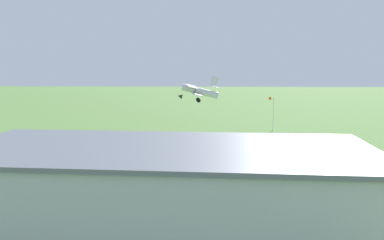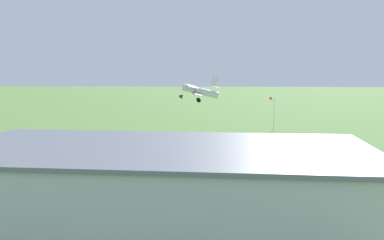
{
  "view_description": "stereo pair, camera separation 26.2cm",
  "coord_description": "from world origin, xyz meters",
  "px_view_note": "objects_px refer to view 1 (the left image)",
  "views": [
    {
      "loc": [
        -1.07,
        68.93,
        12.68
      ],
      "look_at": [
        1.4,
        14.1,
        5.46
      ],
      "focal_mm": 37.22,
      "sensor_mm": 36.0,
      "label": 1
    },
    {
      "loc": [
        -1.33,
        68.92,
        12.68
      ],
      "look_at": [
        1.4,
        14.1,
        5.46
      ],
      "focal_mm": 37.22,
      "sensor_mm": 36.0,
      "label": 2
    }
  ],
  "objects_px": {
    "truck_box_grey": "(305,158)",
    "windsock": "(271,101)",
    "biplane": "(198,91)",
    "person_watching_takeoff": "(132,158)",
    "car_yellow": "(38,168)",
    "hangar": "(164,184)",
    "person_near_hangar_door": "(147,158)",
    "person_walking_on_apron": "(119,160)"
  },
  "relations": [
    {
      "from": "biplane",
      "to": "car_yellow",
      "type": "height_order",
      "value": "biplane"
    },
    {
      "from": "person_walking_on_apron",
      "to": "hangar",
      "type": "bearing_deg",
      "value": 114.05
    },
    {
      "from": "biplane",
      "to": "person_watching_takeoff",
      "type": "relative_size",
      "value": 5.44
    },
    {
      "from": "biplane",
      "to": "person_walking_on_apron",
      "type": "distance_m",
      "value": 19.09
    },
    {
      "from": "biplane",
      "to": "person_near_hangar_door",
      "type": "height_order",
      "value": "biplane"
    },
    {
      "from": "windsock",
      "to": "person_watching_takeoff",
      "type": "bearing_deg",
      "value": 52.91
    },
    {
      "from": "truck_box_grey",
      "to": "person_near_hangar_door",
      "type": "distance_m",
      "value": 20.1
    },
    {
      "from": "person_walking_on_apron",
      "to": "windsock",
      "type": "height_order",
      "value": "windsock"
    },
    {
      "from": "hangar",
      "to": "truck_box_grey",
      "type": "relative_size",
      "value": 5.32
    },
    {
      "from": "person_watching_takeoff",
      "to": "hangar",
      "type": "bearing_deg",
      "value": 108.75
    },
    {
      "from": "person_watching_takeoff",
      "to": "windsock",
      "type": "bearing_deg",
      "value": -127.09
    },
    {
      "from": "biplane",
      "to": "person_near_hangar_door",
      "type": "distance_m",
      "value": 16.64
    },
    {
      "from": "biplane",
      "to": "truck_box_grey",
      "type": "xyz_separation_m",
      "value": [
        -13.7,
        15.65,
        -7.3
      ]
    },
    {
      "from": "car_yellow",
      "to": "truck_box_grey",
      "type": "height_order",
      "value": "truck_box_grey"
    },
    {
      "from": "car_yellow",
      "to": "windsock",
      "type": "relative_size",
      "value": 0.63
    },
    {
      "from": "truck_box_grey",
      "to": "windsock",
      "type": "bearing_deg",
      "value": -91.01
    },
    {
      "from": "person_watching_takeoff",
      "to": "person_near_hangar_door",
      "type": "distance_m",
      "value": 2.11
    },
    {
      "from": "person_near_hangar_door",
      "to": "person_watching_takeoff",
      "type": "bearing_deg",
      "value": -4.39
    },
    {
      "from": "hangar",
      "to": "person_watching_takeoff",
      "type": "distance_m",
      "value": 20.36
    },
    {
      "from": "hangar",
      "to": "person_near_hangar_door",
      "type": "distance_m",
      "value": 19.63
    },
    {
      "from": "hangar",
      "to": "person_walking_on_apron",
      "type": "distance_m",
      "value": 19.72
    },
    {
      "from": "biplane",
      "to": "person_near_hangar_door",
      "type": "xyz_separation_m",
      "value": [
        6.23,
        13.12,
        -8.12
      ]
    },
    {
      "from": "biplane",
      "to": "windsock",
      "type": "bearing_deg",
      "value": -130.13
    },
    {
      "from": "car_yellow",
      "to": "person_near_hangar_door",
      "type": "distance_m",
      "value": 13.44
    },
    {
      "from": "biplane",
      "to": "person_watching_takeoff",
      "type": "xyz_separation_m",
      "value": [
        8.33,
        12.96,
        -8.1
      ]
    },
    {
      "from": "car_yellow",
      "to": "person_walking_on_apron",
      "type": "xyz_separation_m",
      "value": [
        -8.64,
        -4.47,
        0.03
      ]
    },
    {
      "from": "truck_box_grey",
      "to": "biplane",
      "type": "bearing_deg",
      "value": -48.8
    },
    {
      "from": "hangar",
      "to": "truck_box_grey",
      "type": "bearing_deg",
      "value": -133.33
    },
    {
      "from": "truck_box_grey",
      "to": "person_watching_takeoff",
      "type": "height_order",
      "value": "truck_box_grey"
    },
    {
      "from": "car_yellow",
      "to": "person_near_hangar_door",
      "type": "height_order",
      "value": "person_near_hangar_door"
    },
    {
      "from": "car_yellow",
      "to": "person_near_hangar_door",
      "type": "relative_size",
      "value": 2.53
    },
    {
      "from": "hangar",
      "to": "biplane",
      "type": "xyz_separation_m",
      "value": [
        -1.83,
        -32.12,
        5.83
      ]
    },
    {
      "from": "car_yellow",
      "to": "person_near_hangar_door",
      "type": "xyz_separation_m",
      "value": [
        -12.23,
        -5.57,
        0.01
      ]
    },
    {
      "from": "car_yellow",
      "to": "hangar",
      "type": "bearing_deg",
      "value": 141.08
    },
    {
      "from": "hangar",
      "to": "person_walking_on_apron",
      "type": "height_order",
      "value": "hangar"
    },
    {
      "from": "hangar",
      "to": "car_yellow",
      "type": "height_order",
      "value": "hangar"
    },
    {
      "from": "hangar",
      "to": "person_walking_on_apron",
      "type": "bearing_deg",
      "value": -65.95
    },
    {
      "from": "car_yellow",
      "to": "person_near_hangar_door",
      "type": "bearing_deg",
      "value": -155.51
    },
    {
      "from": "car_yellow",
      "to": "truck_box_grey",
      "type": "bearing_deg",
      "value": -174.6
    },
    {
      "from": "biplane",
      "to": "windsock",
      "type": "relative_size",
      "value": 1.38
    },
    {
      "from": "hangar",
      "to": "car_yellow",
      "type": "distance_m",
      "value": 21.49
    },
    {
      "from": "person_near_hangar_door",
      "to": "person_walking_on_apron",
      "type": "distance_m",
      "value": 3.75
    }
  ]
}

